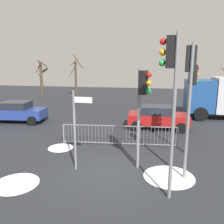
% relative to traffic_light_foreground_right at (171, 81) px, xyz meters
% --- Properties ---
extents(ground_plane, '(60.00, 60.00, 0.00)m').
position_rel_traffic_light_foreground_right_xyz_m(ground_plane, '(-2.12, 1.41, -3.70)').
color(ground_plane, '#26282D').
extents(traffic_light_foreground_right, '(0.55, 0.37, 5.07)m').
position_rel_traffic_light_foreground_right_xyz_m(traffic_light_foreground_right, '(0.00, 0.00, 0.00)').
color(traffic_light_foreground_right, slate).
rests_on(traffic_light_foreground_right, ground).
extents(traffic_light_rear_left, '(0.47, 0.46, 4.22)m').
position_rel_traffic_light_foreground_right_xyz_m(traffic_light_rear_left, '(1.22, 4.08, -0.61)').
color(traffic_light_rear_left, slate).
rests_on(traffic_light_rear_left, ground).
extents(traffic_light_mid_left, '(0.51, 0.42, 4.04)m').
position_rel_traffic_light_foreground_right_xyz_m(traffic_light_mid_left, '(-0.89, 1.88, -0.74)').
color(traffic_light_mid_left, slate).
rests_on(traffic_light_mid_left, ground).
extents(traffic_light_foreground_left, '(0.34, 0.57, 4.90)m').
position_rel_traffic_light_foreground_right_xyz_m(traffic_light_foreground_left, '(0.75, 1.55, -0.12)').
color(traffic_light_foreground_left, slate).
rests_on(traffic_light_foreground_left, ground).
extents(direction_sign_post, '(0.79, 0.11, 3.20)m').
position_rel_traffic_light_foreground_right_xyz_m(direction_sign_post, '(-3.40, 1.39, -1.91)').
color(direction_sign_post, slate).
rests_on(direction_sign_post, ground).
extents(pedestrian_guard_railing, '(5.93, 0.48, 1.07)m').
position_rel_traffic_light_foreground_right_xyz_m(pedestrian_guard_railing, '(-2.13, 4.39, -3.15)').
color(pedestrian_guard_railing, slate).
rests_on(pedestrian_guard_railing, ground).
extents(car_red_far, '(3.80, 1.93, 1.47)m').
position_rel_traffic_light_foreground_right_xyz_m(car_red_far, '(-0.14, 7.99, -2.94)').
color(car_red_far, maroon).
rests_on(car_red_far, ground).
extents(car_blue_near, '(3.92, 2.18, 1.47)m').
position_rel_traffic_light_foreground_right_xyz_m(car_blue_near, '(-9.97, 7.94, -2.94)').
color(car_blue_near, navy).
rests_on(car_blue_near, ground).
extents(bare_tree_centre, '(1.60, 1.62, 4.44)m').
position_rel_traffic_light_foreground_right_xyz_m(bare_tree_centre, '(-14.16, 20.22, -1.44)').
color(bare_tree_centre, '#473828').
rests_on(bare_tree_centre, ground).
extents(bare_tree_right, '(1.70, 1.69, 5.00)m').
position_rel_traffic_light_foreground_right_xyz_m(bare_tree_right, '(-9.52, 19.60, -1.38)').
color(bare_tree_right, '#473828').
rests_on(bare_tree_right, ground).
extents(snow_patch_kerb, '(1.92, 1.92, 0.01)m').
position_rel_traffic_light_foreground_right_xyz_m(snow_patch_kerb, '(0.21, 1.38, -3.70)').
color(snow_patch_kerb, white).
rests_on(snow_patch_kerb, ground).
extents(snow_patch_island, '(1.62, 1.62, 0.01)m').
position_rel_traffic_light_foreground_right_xyz_m(snow_patch_island, '(-5.18, -0.10, -3.70)').
color(snow_patch_island, white).
rests_on(snow_patch_island, ground).
extents(snow_patch_verge, '(1.25, 1.25, 0.01)m').
position_rel_traffic_light_foreground_right_xyz_m(snow_patch_verge, '(-4.98, 3.53, -3.70)').
color(snow_patch_verge, white).
rests_on(snow_patch_verge, ground).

